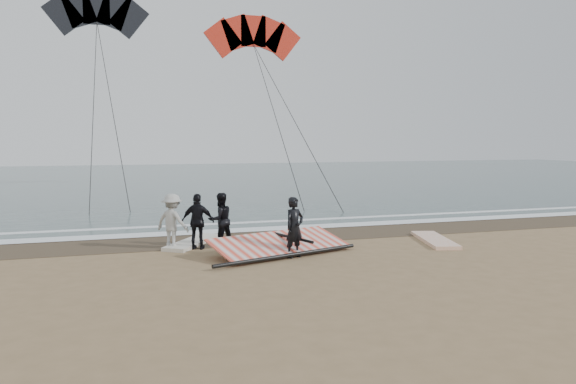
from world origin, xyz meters
name	(u,v)px	position (x,y,z in m)	size (l,w,h in m)	color
ground	(321,265)	(0.00, 0.00, 0.00)	(120.00, 120.00, 0.00)	#8C704C
sea	(175,179)	(0.00, 33.00, 0.01)	(120.00, 54.00, 0.02)	#233838
wet_sand	(272,236)	(0.00, 4.50, 0.01)	(120.00, 2.80, 0.01)	#4C3D2B
foam_near	(261,229)	(0.00, 5.90, 0.03)	(120.00, 0.90, 0.01)	white
foam_far	(250,222)	(0.00, 7.60, 0.03)	(120.00, 0.45, 0.01)	white
man_main	(294,227)	(-0.33, 1.13, 0.82)	(0.60, 0.39, 1.64)	black
board_white	(435,240)	(4.58, 2.01, 0.06)	(0.78, 2.78, 0.11)	white
board_cream	(193,242)	(-2.69, 3.90, 0.06)	(0.71, 2.66, 0.11)	beige
trio_cluster	(195,221)	(-2.72, 3.25, 0.81)	(2.46, 1.23, 1.63)	black
sail_rig	(277,246)	(-0.62, 1.85, 0.20)	(4.40, 2.92, 0.51)	black
kite_red	(254,40)	(4.14, 23.14, 9.64)	(7.21, 7.19, 16.97)	red
kite_dark	(97,17)	(-5.53, 23.15, 10.51)	(6.72, 6.03, 15.62)	black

